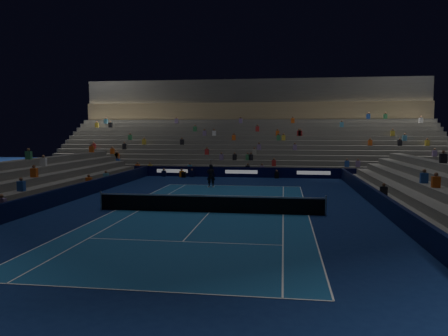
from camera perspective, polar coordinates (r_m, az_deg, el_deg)
The scene contains 9 objects.
ground at distance 24.12m, azimuth -1.98°, elevation -5.98°, with size 90.00×90.00×0.00m, color #0C1C4B.
court_surface at distance 24.11m, azimuth -1.98°, elevation -5.96°, with size 10.97×23.77×0.01m, color navy.
sponsor_barrier_far at distance 42.22m, azimuth 2.34°, elevation -0.56°, with size 44.00×0.25×1.00m, color black.
sponsor_barrier_east at distance 24.33m, azimuth 21.23°, elevation -5.02°, with size 0.25×37.00×1.00m, color black.
sponsor_barrier_west at distance 27.40m, azimuth -22.45°, elevation -3.97°, with size 0.25×37.00×1.00m, color black.
grandstand_main at distance 51.40m, azimuth 3.38°, elevation 3.64°, with size 44.00×15.20×11.20m.
tennis_net at distance 24.02m, azimuth -1.98°, elevation -4.79°, with size 12.90×0.10×1.10m.
tennis_player at distance 34.69m, azimuth -1.76°, elevation -1.04°, with size 0.69×0.45×1.88m, color black.
broadcast_camera at distance 42.26m, azimuth -5.40°, elevation -0.87°, with size 0.43×0.86×0.54m.
Camera 1 is at (4.09, -23.32, 4.59)m, focal length 34.22 mm.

